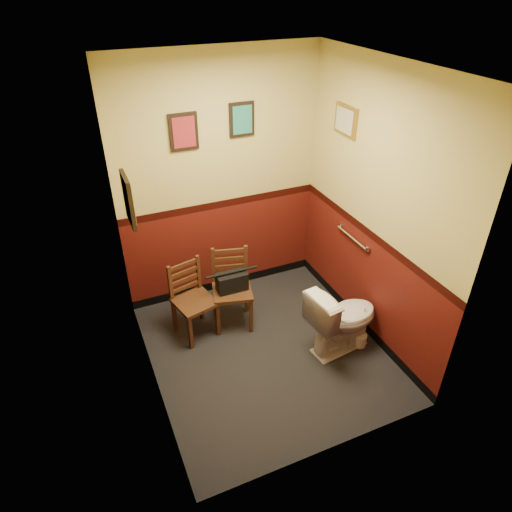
# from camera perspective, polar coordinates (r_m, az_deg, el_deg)

# --- Properties ---
(floor) EXTENTS (2.20, 2.40, 0.00)m
(floor) POSITION_cam_1_polar(r_m,az_deg,el_deg) (4.71, 1.24, -11.83)
(floor) COLOR black
(floor) RESTS_ON ground
(ceiling) EXTENTS (2.20, 2.40, 0.00)m
(ceiling) POSITION_cam_1_polar(r_m,az_deg,el_deg) (3.41, 1.81, 22.53)
(ceiling) COLOR silver
(ceiling) RESTS_ON ground
(wall_back) EXTENTS (2.20, 0.00, 2.70)m
(wall_back) POSITION_cam_1_polar(r_m,az_deg,el_deg) (4.88, -4.50, 9.03)
(wall_back) COLOR #4F130E
(wall_back) RESTS_ON ground
(wall_front) EXTENTS (2.20, 0.00, 2.70)m
(wall_front) POSITION_cam_1_polar(r_m,az_deg,el_deg) (3.04, 11.07, -8.03)
(wall_front) COLOR #4F130E
(wall_front) RESTS_ON ground
(wall_left) EXTENTS (0.00, 2.40, 2.70)m
(wall_left) POSITION_cam_1_polar(r_m,az_deg,el_deg) (3.63, -14.53, -1.04)
(wall_left) COLOR #4F130E
(wall_left) RESTS_ON ground
(wall_right) EXTENTS (0.00, 2.40, 2.70)m
(wall_right) POSITION_cam_1_polar(r_m,az_deg,el_deg) (4.41, 14.64, 5.30)
(wall_right) COLOR #4F130E
(wall_right) RESTS_ON ground
(grab_bar) EXTENTS (0.05, 0.56, 0.06)m
(grab_bar) POSITION_cam_1_polar(r_m,az_deg,el_deg) (4.75, 11.93, 2.27)
(grab_bar) COLOR silver
(grab_bar) RESTS_ON wall_right
(framed_print_back_a) EXTENTS (0.28, 0.04, 0.36)m
(framed_print_back_a) POSITION_cam_1_polar(r_m,az_deg,el_deg) (4.56, -9.04, 15.07)
(framed_print_back_a) COLOR black
(framed_print_back_a) RESTS_ON wall_back
(framed_print_back_b) EXTENTS (0.26, 0.04, 0.34)m
(framed_print_back_b) POSITION_cam_1_polar(r_m,az_deg,el_deg) (4.72, -1.78, 16.69)
(framed_print_back_b) COLOR black
(framed_print_back_b) RESTS_ON wall_back
(framed_print_left) EXTENTS (0.04, 0.30, 0.38)m
(framed_print_left) POSITION_cam_1_polar(r_m,az_deg,el_deg) (3.47, -15.65, 6.75)
(framed_print_left) COLOR black
(framed_print_left) RESTS_ON wall_left
(framed_print_right) EXTENTS (0.04, 0.34, 0.28)m
(framed_print_right) POSITION_cam_1_polar(r_m,az_deg,el_deg) (4.59, 11.14, 16.31)
(framed_print_right) COLOR olive
(framed_print_right) RESTS_ON wall_right
(toilet) EXTENTS (0.79, 0.51, 0.73)m
(toilet) POSITION_cam_1_polar(r_m,az_deg,el_deg) (4.60, 10.77, -7.73)
(toilet) COLOR white
(toilet) RESTS_ON floor
(toilet_brush) EXTENTS (0.14, 0.14, 0.48)m
(toilet_brush) POSITION_cam_1_polar(r_m,az_deg,el_deg) (4.84, 12.86, -10.06)
(toilet_brush) COLOR silver
(toilet_brush) RESTS_ON floor
(chair_left) EXTENTS (0.46, 0.46, 0.82)m
(chair_left) POSITION_cam_1_polar(r_m,az_deg,el_deg) (4.72, -7.91, -5.47)
(chair_left) COLOR #56311A
(chair_left) RESTS_ON floor
(chair_right) EXTENTS (0.49, 0.49, 0.85)m
(chair_right) POSITION_cam_1_polar(r_m,az_deg,el_deg) (4.80, -3.05, -4.08)
(chair_right) COLOR #56311A
(chair_right) RESTS_ON floor
(handbag) EXTENTS (0.32, 0.16, 0.23)m
(handbag) POSITION_cam_1_polar(r_m,az_deg,el_deg) (4.70, -3.04, -3.20)
(handbag) COLOR black
(handbag) RESTS_ON chair_right
(tp_stack) EXTENTS (0.22, 0.12, 0.19)m
(tp_stack) POSITION_cam_1_polar(r_m,az_deg,el_deg) (5.36, -3.77, -4.33)
(tp_stack) COLOR silver
(tp_stack) RESTS_ON floor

